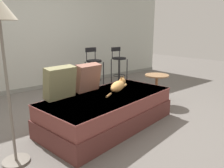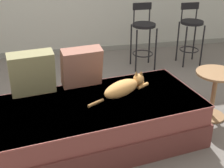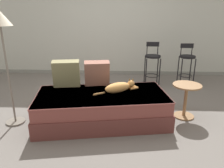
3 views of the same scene
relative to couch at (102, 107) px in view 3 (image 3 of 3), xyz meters
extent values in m
plane|color=#66605B|center=(0.00, 0.40, -0.23)|extent=(16.00, 16.00, 0.00)
cube|color=#B7BCB2|center=(0.00, 2.65, 1.07)|extent=(8.00, 0.10, 2.60)
cube|color=gray|center=(0.00, 2.60, -0.19)|extent=(8.00, 0.02, 0.09)
cube|color=brown|center=(0.00, 0.00, -0.11)|extent=(2.08, 1.24, 0.25)
cube|color=brown|center=(0.00, 0.00, 0.12)|extent=(2.04, 1.20, 0.20)
cube|color=brown|center=(0.00, 0.00, 0.22)|extent=(2.05, 1.21, 0.02)
cube|color=#847F56|center=(-0.59, 0.29, 0.45)|extent=(0.45, 0.27, 0.44)
cube|color=#936051|center=(-0.11, 0.36, 0.44)|extent=(0.43, 0.28, 0.42)
ellipsoid|color=tan|center=(0.24, 0.07, 0.30)|extent=(0.45, 0.36, 0.15)
sphere|color=tan|center=(0.44, 0.20, 0.32)|extent=(0.11, 0.11, 0.11)
cone|color=brown|center=(0.42, 0.20, 0.39)|extent=(0.03, 0.03, 0.04)
cone|color=brown|center=(0.47, 0.20, 0.39)|extent=(0.03, 0.03, 0.04)
cylinder|color=tan|center=(0.49, 0.19, 0.25)|extent=(0.14, 0.10, 0.04)
cylinder|color=tan|center=(0.46, 0.24, 0.25)|extent=(0.14, 0.10, 0.04)
cylinder|color=brown|center=(-0.04, -0.06, 0.24)|extent=(0.17, 0.12, 0.03)
cylinder|color=black|center=(0.83, 1.61, 0.09)|extent=(0.02, 0.02, 0.64)
cylinder|color=black|center=(1.13, 1.61, 0.09)|extent=(0.02, 0.02, 0.64)
cylinder|color=black|center=(0.83, 1.90, 0.09)|extent=(0.02, 0.02, 0.64)
cylinder|color=black|center=(1.13, 1.90, 0.09)|extent=(0.02, 0.02, 0.64)
torus|color=black|center=(0.98, 1.76, -0.01)|extent=(0.32, 0.32, 0.02)
cylinder|color=black|center=(0.98, 1.76, 0.43)|extent=(0.34, 0.34, 0.04)
cylinder|color=black|center=(0.86, 1.89, 0.55)|extent=(0.02, 0.02, 0.27)
cylinder|color=black|center=(1.10, 1.89, 0.55)|extent=(0.02, 0.02, 0.27)
cube|color=black|center=(0.98, 1.89, 0.68)|extent=(0.28, 0.03, 0.10)
cylinder|color=black|center=(1.60, 1.61, 0.09)|extent=(0.02, 0.02, 0.64)
cylinder|color=black|center=(1.88, 1.61, 0.09)|extent=(0.02, 0.02, 0.64)
cylinder|color=black|center=(1.60, 1.90, 0.09)|extent=(0.02, 0.02, 0.64)
cylinder|color=black|center=(1.88, 1.90, 0.09)|extent=(0.02, 0.02, 0.64)
torus|color=black|center=(1.74, 1.76, 0.00)|extent=(0.30, 0.30, 0.02)
cylinder|color=black|center=(1.74, 1.76, 0.43)|extent=(0.34, 0.34, 0.04)
cylinder|color=black|center=(1.62, 1.89, 0.53)|extent=(0.02, 0.02, 0.24)
cylinder|color=black|center=(1.86, 1.89, 0.53)|extent=(0.02, 0.02, 0.24)
cube|color=black|center=(1.74, 1.89, 0.65)|extent=(0.28, 0.03, 0.10)
cylinder|color=olive|center=(1.31, 0.21, 0.03)|extent=(0.05, 0.05, 0.52)
cylinder|color=olive|center=(1.31, 0.21, -0.22)|extent=(0.32, 0.32, 0.02)
cylinder|color=olive|center=(1.31, 0.21, 0.30)|extent=(0.44, 0.44, 0.02)
cylinder|color=slate|center=(-1.33, -0.11, -0.22)|extent=(0.28, 0.28, 0.02)
cylinder|color=slate|center=(-1.33, -0.11, 0.49)|extent=(0.03, 0.03, 1.45)
camera|label=1|loc=(-1.84, -2.33, 1.13)|focal=35.00mm
camera|label=2|loc=(-0.40, -2.52, 1.65)|focal=50.00mm
camera|label=3|loc=(0.29, -3.03, 1.43)|focal=35.00mm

